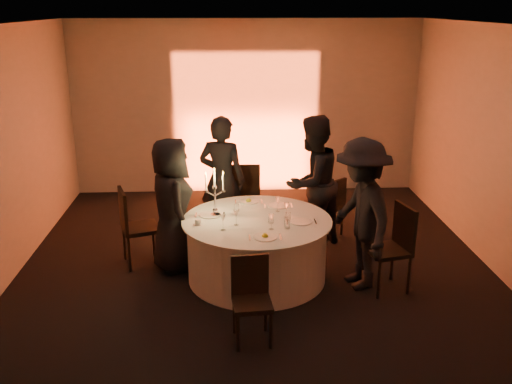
{
  "coord_description": "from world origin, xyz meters",
  "views": [
    {
      "loc": [
        -0.34,
        -6.36,
        3.22
      ],
      "look_at": [
        0.0,
        0.2,
        1.05
      ],
      "focal_mm": 40.0,
      "sensor_mm": 36.0,
      "label": 1
    }
  ],
  "objects_px": {
    "chair_front": "(251,294)",
    "candelabra": "(215,199)",
    "chair_back_left": "(245,192)",
    "coffee_cup": "(198,222)",
    "guest_left": "(172,205)",
    "guest_back_left": "(222,180)",
    "chair_right": "(394,243)",
    "banquet_table": "(257,249)",
    "guest_right": "(361,214)",
    "chair_back_right": "(331,204)",
    "guest_back_right": "(312,183)",
    "chair_left": "(133,223)"
  },
  "relations": [
    {
      "from": "candelabra",
      "to": "chair_front",
      "type": "bearing_deg",
      "value": -75.87
    },
    {
      "from": "guest_left",
      "to": "coffee_cup",
      "type": "distance_m",
      "value": 0.59
    },
    {
      "from": "chair_back_left",
      "to": "candelabra",
      "type": "height_order",
      "value": "candelabra"
    },
    {
      "from": "guest_left",
      "to": "banquet_table",
      "type": "bearing_deg",
      "value": -127.47
    },
    {
      "from": "chair_front",
      "to": "chair_back_left",
      "type": "bearing_deg",
      "value": 84.29
    },
    {
      "from": "coffee_cup",
      "to": "chair_right",
      "type": "bearing_deg",
      "value": -5.63
    },
    {
      "from": "chair_left",
      "to": "candelabra",
      "type": "height_order",
      "value": "candelabra"
    },
    {
      "from": "chair_left",
      "to": "chair_back_right",
      "type": "distance_m",
      "value": 2.8
    },
    {
      "from": "chair_back_right",
      "to": "guest_back_right",
      "type": "height_order",
      "value": "guest_back_right"
    },
    {
      "from": "guest_left",
      "to": "guest_back_left",
      "type": "height_order",
      "value": "guest_back_left"
    },
    {
      "from": "guest_left",
      "to": "chair_left",
      "type": "bearing_deg",
      "value": 58.97
    },
    {
      "from": "chair_back_left",
      "to": "coffee_cup",
      "type": "bearing_deg",
      "value": 73.88
    },
    {
      "from": "chair_back_right",
      "to": "guest_right",
      "type": "bearing_deg",
      "value": 53.58
    },
    {
      "from": "banquet_table",
      "to": "candelabra",
      "type": "bearing_deg",
      "value": 161.88
    },
    {
      "from": "chair_right",
      "to": "guest_back_right",
      "type": "xyz_separation_m",
      "value": [
        -0.79,
        1.3,
        0.34
      ]
    },
    {
      "from": "chair_back_right",
      "to": "guest_back_right",
      "type": "distance_m",
      "value": 0.64
    },
    {
      "from": "chair_front",
      "to": "guest_back_left",
      "type": "distance_m",
      "value": 2.57
    },
    {
      "from": "guest_back_left",
      "to": "banquet_table",
      "type": "bearing_deg",
      "value": 128.34
    },
    {
      "from": "chair_left",
      "to": "chair_back_right",
      "type": "height_order",
      "value": "chair_left"
    },
    {
      "from": "chair_left",
      "to": "candelabra",
      "type": "distance_m",
      "value": 1.16
    },
    {
      "from": "chair_front",
      "to": "guest_left",
      "type": "height_order",
      "value": "guest_left"
    },
    {
      "from": "chair_left",
      "to": "guest_back_right",
      "type": "relative_size",
      "value": 0.56
    },
    {
      "from": "chair_right",
      "to": "guest_right",
      "type": "distance_m",
      "value": 0.51
    },
    {
      "from": "chair_right",
      "to": "guest_left",
      "type": "xyz_separation_m",
      "value": [
        -2.62,
        0.7,
        0.27
      ]
    },
    {
      "from": "chair_back_right",
      "to": "chair_right",
      "type": "distance_m",
      "value": 1.69
    },
    {
      "from": "chair_front",
      "to": "coffee_cup",
      "type": "relative_size",
      "value": 7.87
    },
    {
      "from": "chair_back_left",
      "to": "guest_back_right",
      "type": "height_order",
      "value": "guest_back_right"
    },
    {
      "from": "banquet_table",
      "to": "guest_left",
      "type": "xyz_separation_m",
      "value": [
        -1.04,
        0.35,
        0.46
      ]
    },
    {
      "from": "chair_left",
      "to": "chair_front",
      "type": "height_order",
      "value": "chair_left"
    },
    {
      "from": "guest_left",
      "to": "guest_back_left",
      "type": "relative_size",
      "value": 0.94
    },
    {
      "from": "guest_left",
      "to": "candelabra",
      "type": "distance_m",
      "value": 0.59
    },
    {
      "from": "guest_back_left",
      "to": "guest_right",
      "type": "relative_size",
      "value": 1.0
    },
    {
      "from": "banquet_table",
      "to": "guest_right",
      "type": "height_order",
      "value": "guest_right"
    },
    {
      "from": "banquet_table",
      "to": "chair_front",
      "type": "xyz_separation_m",
      "value": [
        -0.13,
        -1.31,
        0.1
      ]
    },
    {
      "from": "chair_right",
      "to": "guest_back_left",
      "type": "relative_size",
      "value": 0.57
    },
    {
      "from": "coffee_cup",
      "to": "guest_back_left",
      "type": "bearing_deg",
      "value": 78.11
    },
    {
      "from": "chair_right",
      "to": "chair_back_left",
      "type": "bearing_deg",
      "value": -153.66
    },
    {
      "from": "guest_right",
      "to": "coffee_cup",
      "type": "xyz_separation_m",
      "value": [
        -1.9,
        0.11,
        -0.1
      ]
    },
    {
      "from": "chair_front",
      "to": "guest_right",
      "type": "bearing_deg",
      "value": 34.14
    },
    {
      "from": "guest_back_right",
      "to": "chair_front",
      "type": "bearing_deg",
      "value": 27.87
    },
    {
      "from": "guest_back_left",
      "to": "coffee_cup",
      "type": "height_order",
      "value": "guest_back_left"
    },
    {
      "from": "chair_left",
      "to": "guest_back_left",
      "type": "bearing_deg",
      "value": -75.25
    },
    {
      "from": "chair_back_right",
      "to": "chair_right",
      "type": "xyz_separation_m",
      "value": [
        0.46,
        -1.63,
        0.09
      ]
    },
    {
      "from": "chair_front",
      "to": "candelabra",
      "type": "bearing_deg",
      "value": 99.13
    },
    {
      "from": "guest_left",
      "to": "candelabra",
      "type": "height_order",
      "value": "guest_left"
    },
    {
      "from": "chair_back_right",
      "to": "candelabra",
      "type": "relative_size",
      "value": 1.44
    },
    {
      "from": "coffee_cup",
      "to": "chair_back_right",
      "type": "bearing_deg",
      "value": 37.53
    },
    {
      "from": "chair_left",
      "to": "candelabra",
      "type": "xyz_separation_m",
      "value": [
        1.05,
        -0.3,
        0.4
      ]
    },
    {
      "from": "chair_left",
      "to": "guest_back_left",
      "type": "xyz_separation_m",
      "value": [
        1.13,
        0.74,
        0.32
      ]
    },
    {
      "from": "chair_back_right",
      "to": "guest_back_left",
      "type": "xyz_separation_m",
      "value": [
        -1.55,
        -0.08,
        0.41
      ]
    }
  ]
}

